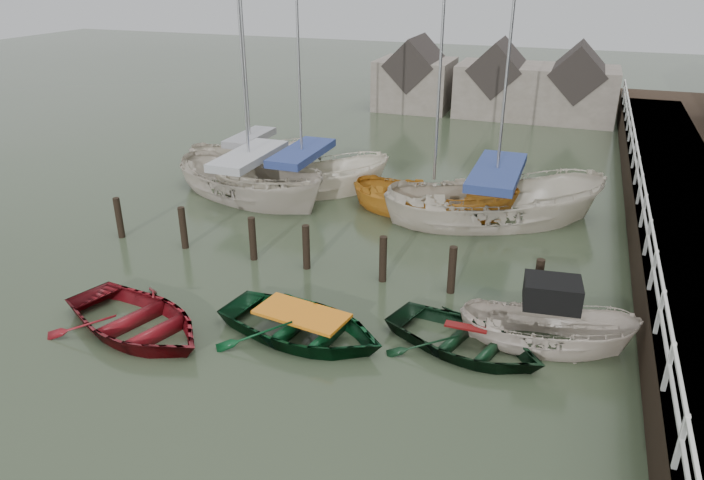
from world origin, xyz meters
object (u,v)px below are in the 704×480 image
at_px(sailboat_d, 493,218).
at_px(sailboat_e, 252,164).
at_px(sailboat_c, 432,212).
at_px(rowboat_dkgreen, 464,349).
at_px(rowboat_red, 138,332).
at_px(motorboat, 545,342).
at_px(sailboat_a, 252,195).
at_px(sailboat_b, 303,190).
at_px(rowboat_green, 303,337).

bearing_deg(sailboat_d, sailboat_e, 51.50).
bearing_deg(sailboat_d, sailboat_c, 66.97).
xyz_separation_m(rowboat_dkgreen, sailboat_c, (-2.80, 8.46, 0.01)).
xyz_separation_m(rowboat_red, motorboat, (9.63, 2.88, 0.10)).
bearing_deg(rowboat_red, sailboat_e, 34.65).
relative_size(sailboat_a, sailboat_d, 0.88).
distance_m(motorboat, sailboat_b, 12.96).
distance_m(sailboat_b, sailboat_e, 4.32).
bearing_deg(motorboat, rowboat_dkgreen, 108.13).
bearing_deg(rowboat_red, sailboat_a, 29.80).
relative_size(rowboat_dkgreen, sailboat_e, 0.41).
height_order(rowboat_green, sailboat_d, sailboat_d).
height_order(motorboat, sailboat_d, sailboat_d).
xyz_separation_m(rowboat_green, sailboat_e, (-8.02, 12.20, 0.06)).
relative_size(rowboat_green, motorboat, 1.02).
height_order(sailboat_c, sailboat_d, sailboat_d).
relative_size(sailboat_a, sailboat_c, 1.11).
bearing_deg(motorboat, rowboat_green, 99.84).
relative_size(rowboat_red, sailboat_a, 0.41).
distance_m(rowboat_red, sailboat_c, 11.66).
distance_m(rowboat_dkgreen, sailboat_a, 12.52).
relative_size(rowboat_red, sailboat_d, 0.36).
distance_m(sailboat_d, sailboat_e, 11.64).
xyz_separation_m(rowboat_red, sailboat_e, (-4.05, 13.42, 0.06)).
distance_m(motorboat, sailboat_d, 8.05).
height_order(rowboat_dkgreen, sailboat_b, sailboat_b).
bearing_deg(rowboat_green, sailboat_b, 32.99).
relative_size(rowboat_red, motorboat, 1.04).
distance_m(rowboat_green, sailboat_c, 9.36).
bearing_deg(sailboat_b, motorboat, -154.04).
xyz_separation_m(sailboat_a, sailboat_e, (-1.99, 3.69, 0.01)).
xyz_separation_m(sailboat_c, sailboat_d, (2.20, 0.05, 0.05)).
relative_size(motorboat, sailboat_d, 0.35).
bearing_deg(sailboat_b, rowboat_red, 157.28).
distance_m(rowboat_green, sailboat_b, 10.78).
bearing_deg(sailboat_e, rowboat_red, 176.34).
bearing_deg(sailboat_d, sailboat_b, 62.05).
bearing_deg(sailboat_d, rowboat_green, 136.48).
height_order(sailboat_b, sailboat_c, sailboat_b).
xyz_separation_m(rowboat_red, sailboat_c, (5.03, 10.52, 0.01)).
height_order(motorboat, sailboat_c, sailboat_c).
distance_m(rowboat_dkgreen, motorboat, 1.98).
relative_size(sailboat_b, sailboat_d, 0.88).
distance_m(motorboat, sailboat_c, 8.91).
xyz_separation_m(rowboat_red, rowboat_dkgreen, (7.84, 2.06, 0.00)).
height_order(rowboat_dkgreen, sailboat_c, sailboat_c).
bearing_deg(sailboat_c, rowboat_red, 153.33).
bearing_deg(rowboat_red, rowboat_dkgreen, -57.42).
height_order(sailboat_b, sailboat_e, sailboat_b).
height_order(rowboat_green, sailboat_e, sailboat_e).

